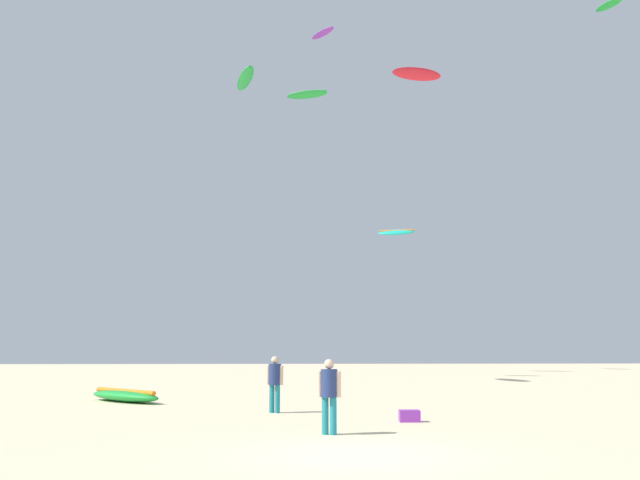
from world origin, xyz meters
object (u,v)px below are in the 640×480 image
(kite_aloft_1, at_px, (609,5))
(kite_aloft_3, at_px, (396,232))
(kite_grounded_near, at_px, (125,396))
(cooler_box, at_px, (409,416))
(person_foreground, at_px, (329,390))
(kite_aloft_5, at_px, (307,94))
(kite_aloft_4, at_px, (417,74))
(kite_aloft_6, at_px, (245,78))
(kite_aloft_0, at_px, (323,33))
(person_midground, at_px, (275,380))

(kite_aloft_1, xyz_separation_m, kite_aloft_3, (-15.47, -0.37, -16.46))
(kite_grounded_near, relative_size, kite_aloft_1, 1.55)
(cooler_box, xyz_separation_m, kite_aloft_1, (18.91, 25.59, 25.70))
(person_foreground, height_order, kite_aloft_1, kite_aloft_1)
(kite_aloft_3, bearing_deg, kite_aloft_5, 138.06)
(person_foreground, xyz_separation_m, kite_aloft_4, (7.66, 29.39, 19.96))
(cooler_box, bearing_deg, kite_aloft_5, 94.50)
(person_foreground, distance_m, kite_aloft_3, 29.62)
(kite_aloft_1, height_order, kite_aloft_4, kite_aloft_1)
(person_foreground, relative_size, kite_aloft_6, 0.48)
(kite_aloft_1, distance_m, kite_aloft_4, 14.49)
(cooler_box, bearing_deg, kite_grounded_near, 144.07)
(person_foreground, bearing_deg, kite_aloft_0, -163.20)
(kite_aloft_5, bearing_deg, kite_aloft_6, -106.86)
(kite_aloft_1, xyz_separation_m, kite_aloft_6, (-25.01, -7.35, -8.76))
(kite_aloft_1, distance_m, kite_aloft_3, 22.60)
(kite_aloft_4, bearing_deg, kite_aloft_6, -143.16)
(kite_aloft_0, xyz_separation_m, kite_aloft_4, (6.38, -6.89, -6.22))
(kite_aloft_1, height_order, kite_aloft_3, kite_aloft_1)
(kite_aloft_5, bearing_deg, person_midground, -92.88)
(person_foreground, distance_m, kite_aloft_1, 43.16)
(person_midground, bearing_deg, person_foreground, -139.66)
(person_midground, height_order, kite_aloft_4, kite_aloft_4)
(kite_aloft_0, bearing_deg, person_midground, -95.02)
(kite_aloft_4, bearing_deg, kite_grounded_near, -126.52)
(person_midground, relative_size, kite_grounded_near, 0.48)
(kite_aloft_0, distance_m, kite_aloft_5, 7.34)
(kite_aloft_6, bearing_deg, kite_aloft_1, 16.37)
(kite_aloft_4, bearing_deg, person_midground, -110.65)
(kite_aloft_0, xyz_separation_m, kite_aloft_3, (4.51, -8.46, -17.82))
(kite_aloft_0, relative_size, kite_aloft_4, 0.72)
(kite_grounded_near, bearing_deg, kite_aloft_6, 73.61)
(cooler_box, bearing_deg, kite_aloft_3, 82.24)
(kite_aloft_5, bearing_deg, kite_aloft_1, -12.89)
(kite_aloft_0, height_order, kite_aloft_3, kite_aloft_0)
(kite_aloft_3, bearing_deg, kite_aloft_6, -143.81)
(kite_aloft_0, height_order, kite_aloft_5, kite_aloft_0)
(kite_aloft_5, bearing_deg, kite_aloft_4, -25.46)
(kite_aloft_4, bearing_deg, kite_aloft_1, -5.07)
(kite_aloft_1, bearing_deg, kite_grounded_near, -146.55)
(kite_aloft_0, bearing_deg, kite_aloft_5, -112.45)
(kite_aloft_3, bearing_deg, kite_grounded_near, -125.06)
(person_midground, xyz_separation_m, kite_aloft_0, (2.73, 31.06, 26.20))
(person_midground, relative_size, kite_aloft_1, 0.75)
(person_foreground, distance_m, cooler_box, 3.61)
(person_foreground, bearing_deg, kite_aloft_3, -172.93)
(person_midground, xyz_separation_m, cooler_box, (3.80, -2.62, -0.86))
(person_midground, height_order, kite_grounded_near, person_midground)
(kite_aloft_3, height_order, kite_aloft_4, kite_aloft_4)
(kite_aloft_4, bearing_deg, cooler_box, -101.22)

